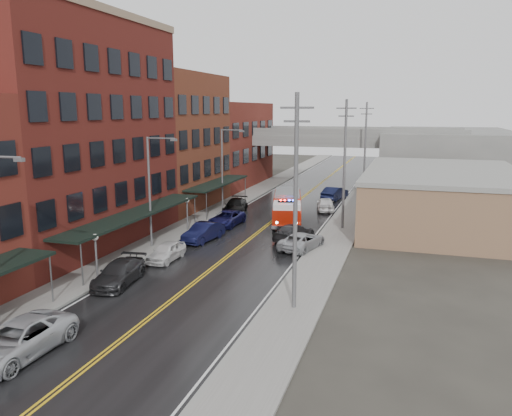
# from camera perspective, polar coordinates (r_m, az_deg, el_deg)

# --- Properties ---
(road) EXTENTS (11.00, 160.00, 0.02)m
(road) POSITION_cam_1_polar(r_m,az_deg,el_deg) (44.42, -0.31, -3.25)
(road) COLOR black
(road) RESTS_ON ground
(sidewalk_left) EXTENTS (3.00, 160.00, 0.15)m
(sidewalk_left) POSITION_cam_1_polar(r_m,az_deg,el_deg) (47.08, -8.81, -2.47)
(sidewalk_left) COLOR slate
(sidewalk_left) RESTS_ON ground
(sidewalk_right) EXTENTS (3.00, 160.00, 0.15)m
(sidewalk_right) POSITION_cam_1_polar(r_m,az_deg,el_deg) (42.83, 9.06, -3.86)
(sidewalk_right) COLOR slate
(sidewalk_right) RESTS_ON ground
(curb_left) EXTENTS (0.30, 160.00, 0.15)m
(curb_left) POSITION_cam_1_polar(r_m,az_deg,el_deg) (46.39, -6.97, -2.62)
(curb_left) COLOR gray
(curb_left) RESTS_ON ground
(curb_right) EXTENTS (0.30, 160.00, 0.15)m
(curb_right) POSITION_cam_1_polar(r_m,az_deg,el_deg) (43.08, 6.89, -3.71)
(curb_right) COLOR gray
(curb_right) RESTS_ON ground
(brick_building_b) EXTENTS (9.00, 20.00, 18.00)m
(brick_building_b) POSITION_cam_1_polar(r_m,az_deg,el_deg) (43.07, -20.61, 7.70)
(brick_building_b) COLOR #5D1918
(brick_building_b) RESTS_ON ground
(brick_building_c) EXTENTS (9.00, 15.00, 15.00)m
(brick_building_c) POSITION_cam_1_polar(r_m,az_deg,el_deg) (57.95, -9.80, 7.50)
(brick_building_c) COLOR brown
(brick_building_c) RESTS_ON ground
(brick_building_far) EXTENTS (9.00, 20.00, 12.00)m
(brick_building_far) POSITION_cam_1_polar(r_m,az_deg,el_deg) (74.02, -3.55, 7.26)
(brick_building_far) COLOR maroon
(brick_building_far) RESTS_ON ground
(tan_building) EXTENTS (14.00, 22.00, 5.00)m
(tan_building) POSITION_cam_1_polar(r_m,az_deg,el_deg) (51.77, 20.38, 0.94)
(tan_building) COLOR #8C694B
(tan_building) RESTS_ON ground
(right_far_block) EXTENTS (18.00, 30.00, 8.00)m
(right_far_block) POSITION_cam_1_polar(r_m,az_deg,el_deg) (81.42, 20.90, 5.50)
(right_far_block) COLOR slate
(right_far_block) RESTS_ON ground
(awning_1) EXTENTS (2.60, 18.00, 3.09)m
(awning_1) POSITION_cam_1_polar(r_m,az_deg,el_deg) (40.54, -13.52, -0.65)
(awning_1) COLOR black
(awning_1) RESTS_ON ground
(awning_2) EXTENTS (2.60, 13.00, 3.09)m
(awning_2) POSITION_cam_1_polar(r_m,az_deg,el_deg) (56.02, -4.34, 2.86)
(awning_2) COLOR black
(awning_2) RESTS_ON ground
(globe_lamp_1) EXTENTS (0.44, 0.44, 3.12)m
(globe_lamp_1) POSITION_cam_1_polar(r_m,az_deg,el_deg) (34.43, -17.87, -4.16)
(globe_lamp_1) COLOR #59595B
(globe_lamp_1) RESTS_ON ground
(globe_lamp_2) EXTENTS (0.44, 0.44, 3.12)m
(globe_lamp_2) POSITION_cam_1_polar(r_m,az_deg,el_deg) (46.22, -7.89, 0.14)
(globe_lamp_2) COLOR #59595B
(globe_lamp_2) RESTS_ON ground
(street_lamp_1) EXTENTS (2.64, 0.22, 9.00)m
(street_lamp_1) POSITION_cam_1_polar(r_m,az_deg,el_deg) (40.54, -11.80, 2.58)
(street_lamp_1) COLOR #59595B
(street_lamp_1) RESTS_ON ground
(street_lamp_2) EXTENTS (2.64, 0.22, 9.00)m
(street_lamp_2) POSITION_cam_1_polar(r_m,az_deg,el_deg) (54.94, -3.66, 5.02)
(street_lamp_2) COLOR #59595B
(street_lamp_2) RESTS_ON ground
(utility_pole_0) EXTENTS (1.80, 0.24, 12.00)m
(utility_pole_0) POSITION_cam_1_polar(r_m,az_deg,el_deg) (27.06, 4.54, 0.93)
(utility_pole_0) COLOR #59595B
(utility_pole_0) RESTS_ON ground
(utility_pole_1) EXTENTS (1.80, 0.24, 12.00)m
(utility_pole_1) POSITION_cam_1_polar(r_m,az_deg,el_deg) (46.59, 10.09, 5.13)
(utility_pole_1) COLOR #59595B
(utility_pole_1) RESTS_ON ground
(utility_pole_2) EXTENTS (1.80, 0.24, 12.00)m
(utility_pole_2) POSITION_cam_1_polar(r_m,az_deg,el_deg) (66.40, 12.36, 6.83)
(utility_pole_2) COLOR #59595B
(utility_pole_2) RESTS_ON ground
(overpass) EXTENTS (40.00, 10.00, 7.50)m
(overpass) POSITION_cam_1_polar(r_m,az_deg,el_deg) (74.31, 7.28, 7.20)
(overpass) COLOR slate
(overpass) RESTS_ON ground
(fire_truck) EXTENTS (4.81, 8.76, 3.06)m
(fire_truck) POSITION_cam_1_polar(r_m,az_deg,el_deg) (49.19, 3.59, 0.12)
(fire_truck) COLOR #941606
(fire_truck) RESTS_ON ground
(parked_car_left_2) EXTENTS (2.88, 5.90, 1.61)m
(parked_car_left_2) POSITION_cam_1_polar(r_m,az_deg,el_deg) (25.89, -25.61, -13.44)
(parked_car_left_2) COLOR #B0B4B9
(parked_car_left_2) RESTS_ON ground
(parked_car_left_3) EXTENTS (2.68, 5.30, 1.48)m
(parked_car_left_3) POSITION_cam_1_polar(r_m,az_deg,el_deg) (33.62, -15.38, -7.18)
(parked_car_left_3) COLOR #242426
(parked_car_left_3) RESTS_ON ground
(parked_car_left_4) EXTENTS (1.68, 4.08, 1.39)m
(parked_car_left_4) POSITION_cam_1_polar(r_m,az_deg,el_deg) (37.90, -10.21, -4.93)
(parked_car_left_4) COLOR silver
(parked_car_left_4) RESTS_ON ground
(parked_car_left_5) EXTENTS (2.38, 4.93, 1.56)m
(parked_car_left_5) POSITION_cam_1_polar(r_m,az_deg,el_deg) (42.93, -6.04, -2.77)
(parked_car_left_5) COLOR black
(parked_car_left_5) RESTS_ON ground
(parked_car_left_6) EXTENTS (2.59, 5.22, 1.42)m
(parked_car_left_6) POSITION_cam_1_polar(r_m,az_deg,el_deg) (48.40, -3.36, -1.20)
(parked_car_left_6) COLOR #14154D
(parked_car_left_6) RESTS_ON ground
(parked_car_left_7) EXTENTS (2.83, 5.46, 1.51)m
(parked_car_left_7) POSITION_cam_1_polar(r_m,az_deg,el_deg) (54.33, -2.38, 0.23)
(parked_car_left_7) COLOR black
(parked_car_left_7) RESTS_ON ground
(parked_car_right_0) EXTENTS (3.48, 5.43, 1.39)m
(parked_car_right_0) POSITION_cam_1_polar(r_m,az_deg,el_deg) (40.42, 5.27, -3.76)
(parked_car_right_0) COLOR #9EA1A6
(parked_car_right_0) RESTS_ON ground
(parked_car_right_1) EXTENTS (3.26, 5.24, 1.42)m
(parked_car_right_1) POSITION_cam_1_polar(r_m,az_deg,el_deg) (43.11, 4.33, -2.77)
(parked_car_right_1) COLOR #28282A
(parked_car_right_1) RESTS_ON ground
(parked_car_right_2) EXTENTS (2.73, 4.82, 1.55)m
(parked_car_right_2) POSITION_cam_1_polar(r_m,az_deg,el_deg) (55.73, 7.96, 0.43)
(parked_car_right_2) COLOR white
(parked_car_right_2) RESTS_ON ground
(parked_car_right_3) EXTENTS (2.88, 5.27, 1.65)m
(parked_car_right_3) POSITION_cam_1_polar(r_m,az_deg,el_deg) (62.85, 8.99, 1.68)
(parked_car_right_3) COLOR black
(parked_car_right_3) RESTS_ON ground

